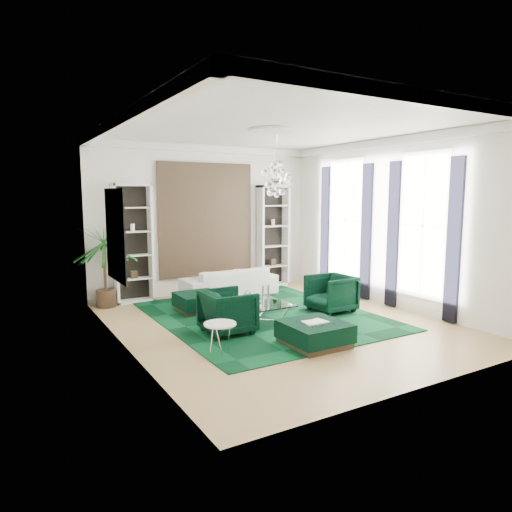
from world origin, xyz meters
TOP-DOWN VIEW (x-y plane):
  - floor at (0.00, 0.00)m, footprint 6.00×7.00m
  - ceiling at (0.00, 0.00)m, footprint 6.00×7.00m
  - wall_back at (0.00, 3.51)m, footprint 6.00×0.02m
  - wall_front at (0.00, -3.51)m, footprint 6.00×0.02m
  - wall_left at (-3.01, 0.00)m, footprint 0.02×7.00m
  - wall_right at (3.01, 0.00)m, footprint 0.02×7.00m
  - crown_molding at (0.00, 0.00)m, footprint 6.00×7.00m
  - ceiling_medallion at (0.00, 0.30)m, footprint 0.90×0.90m
  - tapestry at (0.00, 3.46)m, footprint 2.50×0.06m
  - shelving_left at (-1.95, 3.31)m, footprint 0.90×0.38m
  - shelving_right at (1.95, 3.31)m, footprint 0.90×0.38m
  - painting at (-2.97, 0.60)m, footprint 0.04×1.30m
  - window_near at (2.99, -0.90)m, footprint 0.03×1.10m
  - curtain_near_a at (2.96, -1.68)m, footprint 0.07×0.30m
  - curtain_near_b at (2.96, -0.12)m, footprint 0.07×0.30m
  - window_far at (2.99, 1.50)m, footprint 0.03×1.10m
  - curtain_far_a at (2.96, 0.72)m, footprint 0.07×0.30m
  - curtain_far_b at (2.96, 2.28)m, footprint 0.07×0.30m
  - rug at (0.04, 0.67)m, footprint 4.20×5.00m
  - sofa at (0.31, 2.78)m, footprint 2.39×0.94m
  - armchair_left at (-1.16, -0.05)m, footprint 0.89×0.87m
  - armchair_right at (1.48, 0.21)m, footprint 0.89×0.87m
  - coffee_table at (-0.38, 0.26)m, footprint 1.20×1.20m
  - ottoman_side at (-1.00, 1.72)m, footprint 0.90×0.90m
  - ottoman_front at (-0.21, -1.41)m, footprint 1.00×1.00m
  - book at (-0.21, -1.41)m, footprint 0.42×0.28m
  - side_table at (-1.78, -0.99)m, footprint 0.52×0.52m
  - palm at (-2.65, 3.15)m, footprint 1.50×1.50m
  - chandelier at (0.09, 0.26)m, footprint 0.80×0.80m
  - table_plant at (-0.08, 0.01)m, footprint 0.13×0.11m

SIDE VIEW (x-z plane):
  - floor at x=0.00m, z-range -0.02..0.00m
  - rug at x=0.04m, z-range 0.00..0.02m
  - ottoman_side at x=-1.00m, z-range 0.00..0.40m
  - ottoman_front at x=-0.21m, z-range 0.00..0.40m
  - coffee_table at x=-0.38m, z-range 0.00..0.41m
  - side_table at x=-1.78m, z-range 0.00..0.50m
  - sofa at x=0.31m, z-range 0.00..0.70m
  - armchair_left at x=-1.16m, z-range 0.00..0.81m
  - armchair_right at x=1.48m, z-range 0.00..0.81m
  - book at x=-0.21m, z-range 0.40..0.43m
  - table_plant at x=-0.08m, z-range 0.41..0.65m
  - palm at x=-2.65m, z-range 0.00..2.40m
  - shelving_left at x=-1.95m, z-range 0.00..2.80m
  - shelving_right at x=1.95m, z-range 0.00..2.80m
  - curtain_near_a at x=2.96m, z-range 0.02..3.27m
  - curtain_near_b at x=2.96m, z-range 0.02..3.27m
  - curtain_far_a at x=2.96m, z-range 0.02..3.27m
  - curtain_far_b at x=2.96m, z-range 0.02..3.27m
  - painting at x=-2.97m, z-range 1.05..2.65m
  - wall_back at x=0.00m, z-range 0.00..3.80m
  - wall_front at x=0.00m, z-range 0.00..3.80m
  - wall_left at x=-3.01m, z-range 0.00..3.80m
  - wall_right at x=3.01m, z-range 0.00..3.80m
  - tapestry at x=0.00m, z-range 0.50..3.30m
  - window_near at x=2.99m, z-range 0.45..3.35m
  - window_far at x=2.99m, z-range 0.45..3.35m
  - chandelier at x=0.09m, z-range 2.49..3.21m
  - crown_molding at x=0.00m, z-range 3.61..3.79m
  - ceiling_medallion at x=0.00m, z-range 3.75..3.79m
  - ceiling at x=0.00m, z-range 3.80..3.82m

